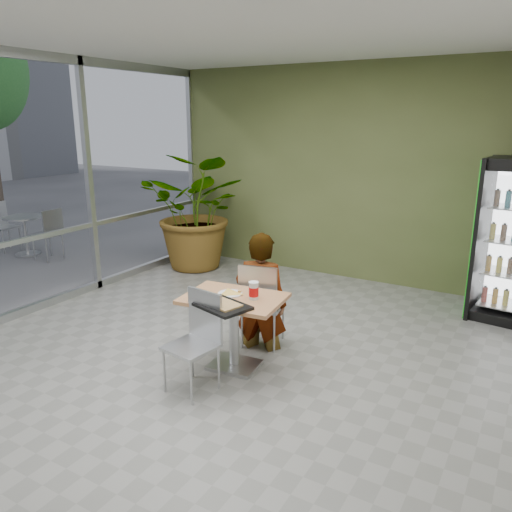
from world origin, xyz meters
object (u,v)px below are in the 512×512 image
Objects in this scene: chair_far at (260,299)px; potted_plant at (199,211)px; soda_cup at (254,291)px; seated_woman at (261,304)px; chair_near at (198,333)px; cafeteria_tray at (223,306)px; dining_table at (234,317)px.

potted_plant is at bearing -53.80° from chair_far.
soda_cup is 0.09× the size of potted_plant.
chair_far is at bearing -41.81° from potted_plant.
chair_far is at bearing 101.57° from seated_woman.
soda_cup is (0.22, -0.52, 0.35)m from seated_woman.
seated_woman is 9.21× the size of soda_cup.
chair_far is 1.03× the size of chair_near.
chair_far is 0.60× the size of seated_woman.
seated_woman reaches higher than cafeteria_tray.
chair_far is 1.00m from chair_near.
potted_plant is at bearing -53.40° from seated_woman.
chair_near is at bearing -99.40° from dining_table.
chair_near is 0.48× the size of potted_plant.
dining_table is 0.52m from chair_far.
soda_cup is at bearing 100.80° from chair_far.
soda_cup is (0.20, -0.48, 0.28)m from chair_far.
seated_woman is (-0.02, 0.05, -0.07)m from chair_far.
soda_cup is (0.28, 0.52, 0.30)m from chair_near.
seated_woman reaches higher than soda_cup.
chair_near is at bearing 74.80° from seated_woman.
seated_woman reaches higher than chair_far.
chair_far is at bearing 89.95° from dining_table.
dining_table is 6.00× the size of soda_cup.
chair_near is 1.92× the size of cafeteria_tray.
potted_plant reaches higher than chair_far.
dining_table is 0.54× the size of potted_plant.
chair_far is 0.50× the size of potted_plant.
potted_plant is (-2.44, 2.93, 0.18)m from cafeteria_tray.
seated_woman is at bearing 92.04° from dining_table.
soda_cup is 3.65m from potted_plant.
cafeteria_tray is at bearing 84.05° from seated_woman.
dining_table is 0.57m from seated_woman.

